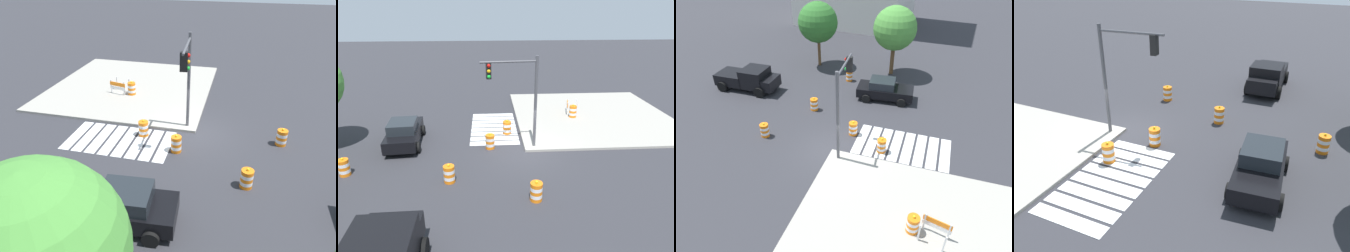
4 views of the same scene
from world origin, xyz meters
TOP-DOWN VIEW (x-y plane):
  - ground_plane at (0.00, 0.00)m, footprint 120.00×120.00m
  - sidewalk_corner at (6.00, -6.00)m, footprint 12.00×12.00m
  - crosswalk_stripes at (4.00, 1.80)m, footprint 5.85×3.20m
  - sports_car at (1.62, 7.48)m, footprint 4.44×2.41m
  - traffic_barrel_near_corner at (-4.73, 0.11)m, footprint 0.56×0.56m
  - traffic_barrel_crosswalk_end at (-2.97, 4.19)m, footprint 0.56×0.56m
  - traffic_barrel_median_near at (0.69, 2.11)m, footprint 0.56×0.56m
  - traffic_barrel_far_curb at (2.86, 0.92)m, footprint 0.56×0.56m
  - traffic_barrel_on_sidewalk at (5.45, -4.35)m, footprint 0.56×0.56m
  - construction_barricade at (6.43, -4.33)m, footprint 1.38×1.04m
  - traffic_light_pole at (0.50, 0.53)m, footprint 0.59×3.28m
  - street_tree_streetside_near at (1.22, 12.33)m, footprint 3.71×3.71m

SIDE VIEW (x-z plane):
  - ground_plane at x=0.00m, z-range 0.00..0.00m
  - crosswalk_stripes at x=4.00m, z-range 0.00..0.02m
  - sidewalk_corner at x=6.00m, z-range 0.00..0.15m
  - traffic_barrel_near_corner at x=-4.73m, z-range -0.06..0.96m
  - traffic_barrel_crosswalk_end at x=-2.97m, z-range -0.06..0.96m
  - traffic_barrel_median_near at x=0.69m, z-range -0.06..0.96m
  - traffic_barrel_far_curb at x=2.86m, z-range -0.06..0.96m
  - traffic_barrel_on_sidewalk at x=5.45m, z-range 0.09..1.11m
  - construction_barricade at x=6.43m, z-range 0.22..1.22m
  - sports_car at x=1.62m, z-range 0.00..1.63m
  - traffic_light_pole at x=0.50m, z-range 1.16..6.66m
  - street_tree_streetside_near at x=1.22m, z-range 1.13..7.14m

